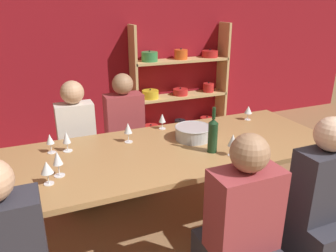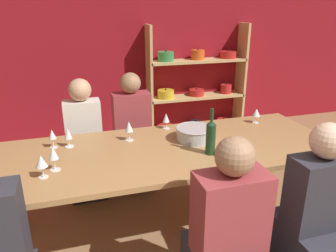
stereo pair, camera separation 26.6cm
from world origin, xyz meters
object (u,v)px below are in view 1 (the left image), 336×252
object	(u,v)px
wine_glass_empty_a	(128,129)
person_far_a	(126,146)
wine_glass_white_a	(248,110)
wine_glass_empty_b	(66,138)
dining_table	(173,156)
person_near_b	(241,244)
wine_bottle_green	(213,135)
shelf_unit	(179,89)
wine_glass_red_b	(57,159)
mixing_bowl	(193,132)
wine_glass_white_b	(233,141)
person_far_b	(79,156)
wine_glass_red_c	(47,168)
person_near_a	(316,220)
wine_glass_red_a	(50,140)
wine_glass_white_c	(162,119)

from	to	relation	value
wine_glass_empty_a	person_far_a	size ratio (longest dim) A/B	0.14
wine_glass_white_a	wine_glass_empty_b	distance (m)	1.75
dining_table	person_far_a	bearing A→B (deg)	100.27
wine_glass_empty_a	person_near_b	world-z (taller)	person_near_b
dining_table	wine_bottle_green	bearing A→B (deg)	-37.44
wine_glass_empty_b	person_near_b	size ratio (longest dim) A/B	0.14
shelf_unit	wine_glass_red_b	distance (m)	2.97
mixing_bowl	wine_glass_white_b	bearing A→B (deg)	-72.88
mixing_bowl	person_far_a	xyz separation A→B (m)	(-0.39, 0.78, -0.37)
dining_table	mixing_bowl	xyz separation A→B (m)	(0.23, 0.10, 0.14)
wine_glass_empty_b	person_far_b	xyz separation A→B (m)	(0.14, 0.54, -0.42)
person_far_b	wine_glass_white_b	bearing A→B (deg)	132.24
wine_glass_red_c	person_far_a	xyz separation A→B (m)	(0.80, 1.09, -0.43)
wine_glass_empty_a	person_near_a	xyz separation A→B (m)	(1.01, -1.10, -0.44)
shelf_unit	wine_glass_red_c	bearing A→B (deg)	-130.58
person_near_b	wine_glass_red_a	bearing A→B (deg)	132.01
wine_bottle_green	person_far_a	xyz separation A→B (m)	(-0.41, 1.07, -0.46)
wine_glass_white_a	person_near_b	bearing A→B (deg)	-126.17
dining_table	mixing_bowl	bearing A→B (deg)	22.68
person_near_b	person_near_a	bearing A→B (deg)	-1.17
mixing_bowl	wine_glass_empty_b	distance (m)	1.03
wine_glass_white_a	wine_glass_red_b	bearing A→B (deg)	-166.13
wine_glass_empty_a	wine_glass_white_b	bearing A→B (deg)	-40.49
wine_glass_empty_b	person_far_a	xyz separation A→B (m)	(0.63, 0.62, -0.42)
wine_glass_red_a	person_near_a	size ratio (longest dim) A/B	0.13
wine_bottle_green	person_near_b	world-z (taller)	person_near_b
wine_glass_empty_b	person_near_b	distance (m)	1.48
wine_glass_empty_a	wine_glass_empty_b	xyz separation A→B (m)	(-0.49, 0.01, -0.01)
wine_glass_white_c	person_far_a	world-z (taller)	person_far_a
wine_glass_red_c	mixing_bowl	bearing A→B (deg)	14.50
wine_glass_empty_a	person_far_b	xyz separation A→B (m)	(-0.35, 0.55, -0.43)
wine_glass_white_b	wine_glass_empty_a	bearing A→B (deg)	139.51
wine_glass_white_a	person_near_b	distance (m)	1.52
wine_glass_red_b	wine_glass_white_a	bearing A→B (deg)	13.87
person_far_a	dining_table	bearing A→B (deg)	100.27
mixing_bowl	wine_glass_white_b	world-z (taller)	wine_glass_white_b
dining_table	person_near_a	xyz separation A→B (m)	(0.71, -0.86, -0.25)
mixing_bowl	person_far_b	world-z (taller)	person_far_b
person_far_a	person_far_b	distance (m)	0.50
mixing_bowl	wine_glass_red_a	size ratio (longest dim) A/B	2.02
wine_glass_white_a	person_near_b	size ratio (longest dim) A/B	0.12
wine_glass_white_b	person_far_a	distance (m)	1.36
wine_glass_white_c	person_far_a	distance (m)	0.65
wine_bottle_green	wine_glass_white_a	world-z (taller)	wine_bottle_green
person_near_b	person_far_a	bearing A→B (deg)	98.58
wine_glass_empty_b	wine_glass_white_a	bearing A→B (deg)	2.31
wine_glass_white_b	person_near_b	xyz separation A→B (m)	(-0.25, -0.53, -0.46)
wine_bottle_green	wine_glass_white_c	bearing A→B (deg)	105.40
person_near_b	wine_glass_red_b	bearing A→B (deg)	144.06
person_far_a	wine_glass_white_a	bearing A→B (deg)	153.96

